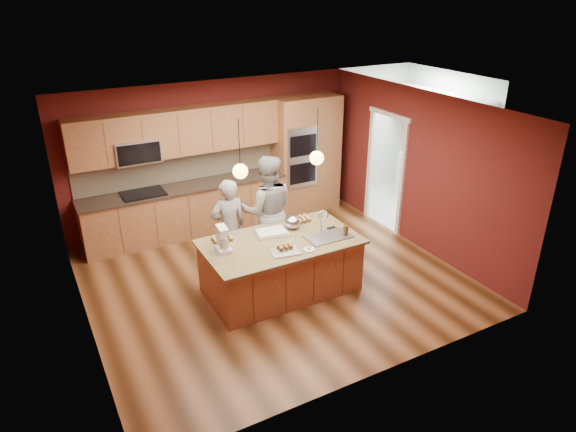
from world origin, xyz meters
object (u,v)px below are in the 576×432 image
person_right (267,211)px  mixing_bowl (293,222)px  island (282,265)px  stand_mixer (223,241)px  person_left (229,227)px

person_right → mixing_bowl: (0.13, -0.60, 0.02)m
island → stand_mixer: size_ratio=6.24×
island → person_right: person_right is taller
island → person_right: bearing=76.5°
person_left → stand_mixer: 0.89m
person_right → person_left: bearing=20.1°
mixing_bowl → person_right: bearing=102.2°
island → person_left: 1.07m
person_right → stand_mixer: bearing=55.8°
person_left → stand_mixer: bearing=61.9°
stand_mixer → mixing_bowl: 1.22m
island → person_left: bearing=117.4°
island → mixing_bowl: island is taller
person_left → mixing_bowl: bearing=142.4°
island → stand_mixer: bearing=171.9°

